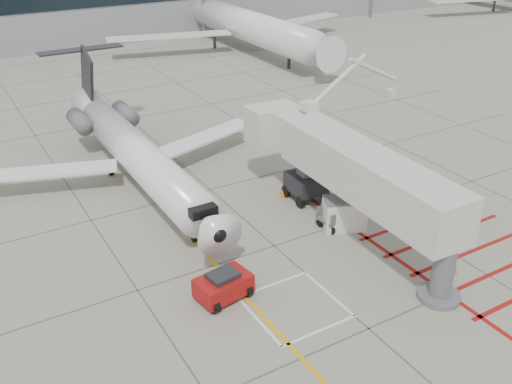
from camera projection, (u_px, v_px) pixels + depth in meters
ground_plane at (316, 283)px, 28.76m from camera, size 260.00×260.00×0.00m
regional_jet at (148, 147)px, 35.42m from camera, size 21.34×26.91×7.05m
jet_bridge at (365, 183)px, 30.79m from camera, size 9.07×18.18×7.17m
pushback_tug at (223, 285)px, 27.35m from camera, size 2.82×2.00×1.52m
baggage_cart at (337, 216)px, 33.44m from camera, size 2.28×1.55×1.37m
ground_power_unit at (344, 213)px, 33.15m from camera, size 2.77×2.26×1.90m
cone_nose at (241, 267)px, 29.57m from camera, size 0.33×0.33×0.45m
cone_side at (282, 193)px, 36.97m from camera, size 0.37×0.37×0.52m
bg_aircraft_c at (240, 3)px, 71.00m from camera, size 33.72×37.46×11.24m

